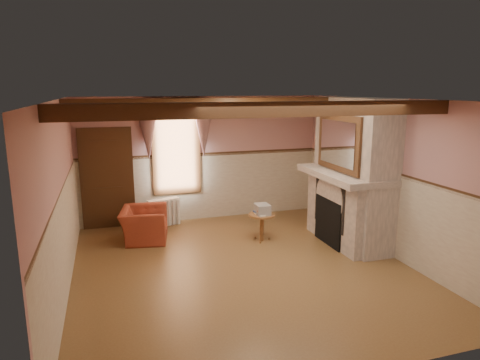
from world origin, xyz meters
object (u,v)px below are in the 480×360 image
object	(u,v)px
radiator	(164,212)
armchair	(144,224)
bowl	(342,168)
mantel_clock	(325,160)
oil_lamp	(329,159)
side_table	(262,227)

from	to	relation	value
radiator	armchair	bearing A→B (deg)	-137.66
armchair	bowl	size ratio (longest dim) A/B	3.15
radiator	mantel_clock	world-z (taller)	mantel_clock
radiator	bowl	world-z (taller)	bowl
radiator	oil_lamp	distance (m)	3.73
oil_lamp	mantel_clock	bearing A→B (deg)	90.00
side_table	mantel_clock	size ratio (longest dim) A/B	2.29
armchair	mantel_clock	distance (m)	3.92
side_table	oil_lamp	bearing A→B (deg)	3.81
armchair	mantel_clock	bearing A→B (deg)	-87.16
radiator	mantel_clock	bearing A→B (deg)	-38.18
armchair	radiator	size ratio (longest dim) A/B	1.42
bowl	oil_lamp	distance (m)	0.53
bowl	mantel_clock	size ratio (longest dim) A/B	1.31
bowl	side_table	bearing A→B (deg)	163.90
radiator	oil_lamp	size ratio (longest dim) A/B	2.50
mantel_clock	bowl	bearing A→B (deg)	-90.00
bowl	oil_lamp	world-z (taller)	oil_lamp
mantel_clock	side_table	bearing A→B (deg)	-170.47
mantel_clock	radiator	bearing A→B (deg)	157.99
side_table	radiator	xyz separation A→B (m)	(-1.73, 1.54, 0.02)
armchair	bowl	world-z (taller)	bowl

